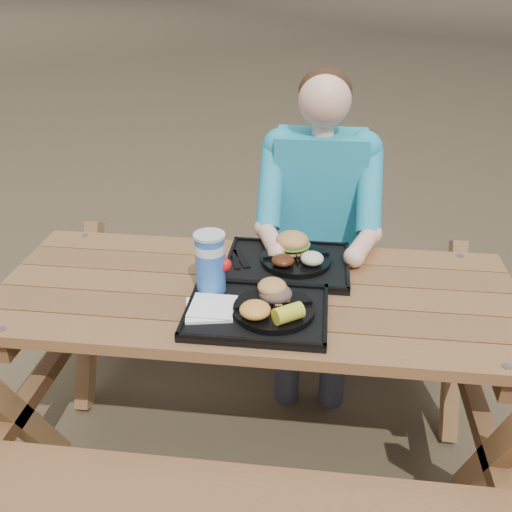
# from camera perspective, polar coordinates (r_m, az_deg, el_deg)

# --- Properties ---
(ground) EXTENTS (60.00, 60.00, 0.00)m
(ground) POSITION_cam_1_polar(r_m,az_deg,el_deg) (2.45, 0.00, -18.54)
(ground) COLOR #999999
(ground) RESTS_ON ground
(picnic_table) EXTENTS (1.80, 1.49, 0.75)m
(picnic_table) POSITION_cam_1_polar(r_m,az_deg,el_deg) (2.19, 0.00, -11.75)
(picnic_table) COLOR #999999
(picnic_table) RESTS_ON ground
(tray_near) EXTENTS (0.45, 0.35, 0.02)m
(tray_near) POSITION_cam_1_polar(r_m,az_deg,el_deg) (1.83, 0.08, -5.69)
(tray_near) COLOR black
(tray_near) RESTS_ON picnic_table
(tray_far) EXTENTS (0.45, 0.35, 0.02)m
(tray_far) POSITION_cam_1_polar(r_m,az_deg,el_deg) (2.11, 3.18, -0.92)
(tray_far) COLOR black
(tray_far) RESTS_ON picnic_table
(plate_near) EXTENTS (0.26, 0.26, 0.02)m
(plate_near) POSITION_cam_1_polar(r_m,az_deg,el_deg) (1.81, 1.79, -5.36)
(plate_near) COLOR black
(plate_near) RESTS_ON tray_near
(plate_far) EXTENTS (0.26, 0.26, 0.02)m
(plate_far) POSITION_cam_1_polar(r_m,az_deg,el_deg) (2.11, 4.02, -0.36)
(plate_far) COLOR black
(plate_far) RESTS_ON tray_far
(napkin_stack) EXTENTS (0.17, 0.17, 0.02)m
(napkin_stack) POSITION_cam_1_polar(r_m,az_deg,el_deg) (1.83, -4.73, -5.27)
(napkin_stack) COLOR white
(napkin_stack) RESTS_ON tray_near
(soda_cup) EXTENTS (0.10, 0.10, 0.20)m
(soda_cup) POSITION_cam_1_polar(r_m,az_deg,el_deg) (1.89, -4.58, -0.79)
(soda_cup) COLOR #1751AF
(soda_cup) RESTS_ON tray_near
(condiment_bbq) EXTENTS (0.05, 0.05, 0.03)m
(condiment_bbq) POSITION_cam_1_polar(r_m,az_deg,el_deg) (1.92, 0.87, -3.09)
(condiment_bbq) COLOR black
(condiment_bbq) RESTS_ON tray_near
(condiment_mustard) EXTENTS (0.06, 0.06, 0.03)m
(condiment_mustard) POSITION_cam_1_polar(r_m,az_deg,el_deg) (1.92, 2.15, -3.06)
(condiment_mustard) COLOR gold
(condiment_mustard) RESTS_ON tray_near
(sandwich) EXTENTS (0.10, 0.10, 0.10)m
(sandwich) POSITION_cam_1_polar(r_m,az_deg,el_deg) (1.82, 1.98, -2.95)
(sandwich) COLOR #CA8847
(sandwich) RESTS_ON plate_near
(mac_cheese) EXTENTS (0.10, 0.10, 0.05)m
(mac_cheese) POSITION_cam_1_polar(r_m,az_deg,el_deg) (1.75, -0.08, -5.40)
(mac_cheese) COLOR #F2A33F
(mac_cheese) RESTS_ON plate_near
(corn_cob) EXTENTS (0.13, 0.13, 0.05)m
(corn_cob) POSITION_cam_1_polar(r_m,az_deg,el_deg) (1.73, 3.25, -5.75)
(corn_cob) COLOR yellow
(corn_cob) RESTS_ON plate_near
(cutlery_far) EXTENTS (0.09, 0.15, 0.01)m
(cutlery_far) POSITION_cam_1_polar(r_m,az_deg,el_deg) (2.12, -1.47, -0.25)
(cutlery_far) COLOR black
(cutlery_far) RESTS_ON tray_far
(burger) EXTENTS (0.13, 0.13, 0.11)m
(burger) POSITION_cam_1_polar(r_m,az_deg,el_deg) (2.12, 3.65, 1.92)
(burger) COLOR #CC8948
(burger) RESTS_ON plate_far
(baked_beans) EXTENTS (0.08, 0.08, 0.04)m
(baked_beans) POSITION_cam_1_polar(r_m,az_deg,el_deg) (2.04, 2.70, -0.44)
(baked_beans) COLOR #46210E
(baked_beans) RESTS_ON plate_far
(potato_salad) EXTENTS (0.08, 0.08, 0.05)m
(potato_salad) POSITION_cam_1_polar(r_m,az_deg,el_deg) (2.05, 5.63, -0.25)
(potato_salad) COLOR beige
(potato_salad) RESTS_ON plate_far
(diner) EXTENTS (0.48, 0.84, 1.28)m
(diner) POSITION_cam_1_polar(r_m,az_deg,el_deg) (2.56, 6.11, 1.39)
(diner) COLOR #1BBDB9
(diner) RESTS_ON ground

